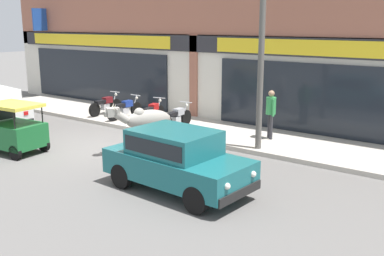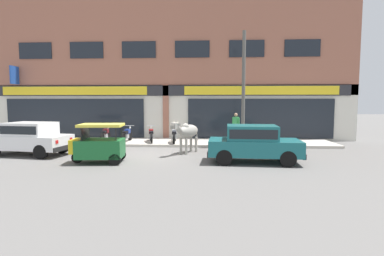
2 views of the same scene
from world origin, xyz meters
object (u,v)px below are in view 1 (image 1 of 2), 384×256
Objects in this scene: car_1 at (176,157)px; motorcycle_3 at (177,118)px; auto_rickshaw at (13,131)px; utility_pole at (261,51)px; motorcycle_0 at (105,105)px; pedestrian at (271,109)px; cow at (145,120)px; motorcycle_2 at (152,113)px; motorcycle_1 at (125,109)px.

motorcycle_3 is at bearing 128.42° from car_1.
auto_rickshaw is 0.35× the size of utility_pole.
utility_pole reaches higher than motorcycle_3.
motorcycle_0 is at bearing 176.94° from motorcycle_3.
utility_pole is at bearing -78.70° from pedestrian.
utility_pole is at bearing 89.60° from car_1.
motorcycle_0 is 0.31× the size of utility_pole.
car_1 is (2.71, -1.91, -0.19)m from cow.
motorcycle_2 is at bearing 136.24° from car_1.
cow is 4.57m from motorcycle_1.
motorcycle_0 is 3.95m from motorcycle_3.
auto_rickshaw is 8.09m from pedestrian.
auto_rickshaw is at bearing -86.37° from motorcycle_1.
utility_pole is (7.61, -0.84, 2.53)m from motorcycle_0.
cow reaches higher than auto_rickshaw.
car_1 reaches higher than motorcycle_0.
cow is 4.14m from pedestrian.
utility_pole is at bearing -6.49° from motorcycle_1.
cow is 1.09× the size of motorcycle_2.
car_1 is 0.63× the size of utility_pole.
car_1 is 5.85m from motorcycle_3.
motorcycle_3 is (-0.92, 2.67, -0.48)m from cow.
pedestrian is at bearing 5.72° from motorcycle_2.
motorcycle_1 is at bearing 173.51° from utility_pole.
motorcycle_0 and motorcycle_3 have the same top height.
auto_rickshaw is at bearing -175.87° from car_1.
cow is 0.53× the size of car_1.
motorcycle_3 is at bearing 109.02° from cow.
utility_pole reaches higher than pedestrian.
car_1 is 6.01m from auto_rickshaw.
pedestrian is (7.35, 0.44, 0.60)m from motorcycle_0.
motorcycle_1 is at bearing 142.63° from cow.
motorcycle_0 is (-7.58, 4.79, -0.29)m from car_1.
motorcycle_2 is at bearing 128.40° from cow.
auto_rickshaw is at bearing -143.98° from utility_pole.
motorcycle_0 is 1.01× the size of motorcycle_2.
motorcycle_2 is at bearing -0.84° from motorcycle_0.
auto_rickshaw reaches higher than motorcycle_2.
utility_pole is (6.35, -0.72, 2.53)m from motorcycle_1.
pedestrian is 0.27× the size of utility_pole.
motorcycle_0 is 1.00× the size of motorcycle_3.
motorcycle_2 is at bearing 3.43° from motorcycle_1.
motorcycle_2 is (1.36, 0.08, 0.00)m from motorcycle_1.
motorcycle_0 is at bearing 149.42° from cow.
pedestrian is at bearing 3.39° from motorcycle_0.
car_1 is 4.54m from utility_pole.
motorcycle_1 is at bearing 178.07° from motorcycle_3.
cow is 1.22× the size of pedestrian.
auto_rickshaw is at bearing -135.56° from pedestrian.
utility_pole is (3.66, -0.63, 2.53)m from motorcycle_3.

